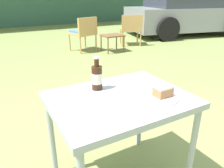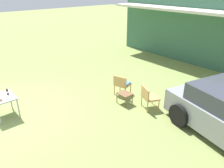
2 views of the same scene
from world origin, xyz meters
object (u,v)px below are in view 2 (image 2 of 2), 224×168
(garden_side_table, at_px, (125,95))
(cola_bottle_near, at_px, (7,92))
(wicker_chair_plain, at_px, (149,96))
(cake_on_plate, at_px, (0,100))
(patio_table, at_px, (3,99))
(wicker_chair_cushioned, at_px, (122,83))

(garden_side_table, bearing_deg, cola_bottle_near, -120.91)
(wicker_chair_plain, distance_m, cake_on_plate, 4.62)
(garden_side_table, distance_m, patio_table, 3.92)
(wicker_chair_cushioned, height_order, garden_side_table, wicker_chair_cushioned)
(patio_table, distance_m, cola_bottle_near, 0.25)
(wicker_chair_cushioned, xyz_separation_m, cola_bottle_near, (-1.39, -3.63, 0.30))
(garden_side_table, height_order, patio_table, patio_table)
(wicker_chair_cushioned, distance_m, cake_on_plate, 4.10)
(patio_table, xyz_separation_m, cake_on_plate, (0.21, -0.13, 0.10))
(cola_bottle_near, bearing_deg, wicker_chair_cushioned, 69.05)
(patio_table, bearing_deg, garden_side_table, 61.30)
(patio_table, height_order, cake_on_plate, cake_on_plate)
(wicker_chair_plain, distance_m, cola_bottle_near, 4.53)
(garden_side_table, xyz_separation_m, cake_on_plate, (-1.67, -3.56, 0.37))
(garden_side_table, bearing_deg, cake_on_plate, -115.10)
(wicker_chair_cushioned, distance_m, patio_table, 4.03)
(cola_bottle_near, bearing_deg, garden_side_table, 59.09)
(wicker_chair_cushioned, bearing_deg, wicker_chair_plain, 163.04)
(wicker_chair_cushioned, height_order, wicker_chair_plain, same)
(wicker_chair_cushioned, height_order, cola_bottle_near, cola_bottle_near)
(cake_on_plate, bearing_deg, cola_bottle_near, 131.96)
(patio_table, bearing_deg, wicker_chair_plain, 55.17)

